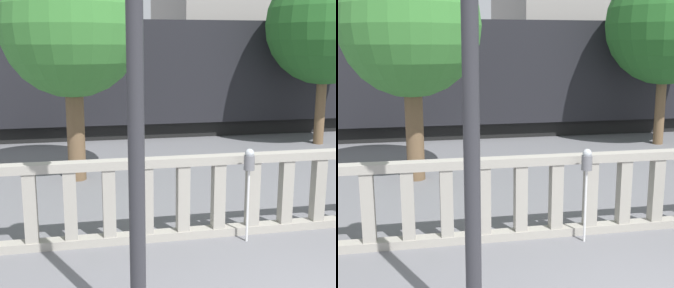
# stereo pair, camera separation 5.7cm
# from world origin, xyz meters

# --- Properties ---
(balustrade) EXTENTS (14.11, 0.24, 1.39)m
(balustrade) POSITION_xyz_m (0.00, 3.33, 0.70)
(balustrade) COLOR #9E998E
(balustrade) RESTS_ON ground
(lamppost) EXTENTS (0.41, 0.41, 5.58)m
(lamppost) POSITION_xyz_m (-2.31, 0.73, 3.14)
(lamppost) COLOR #2D2D33
(lamppost) RESTS_ON ground
(parking_meter) EXTENTS (0.17, 0.17, 1.56)m
(parking_meter) POSITION_xyz_m (-0.21, 2.98, 1.26)
(parking_meter) COLOR silver
(parking_meter) RESTS_ON ground
(train_near) EXTENTS (25.68, 2.79, 4.59)m
(train_near) POSITION_xyz_m (2.56, 12.97, 2.08)
(train_near) COLOR black
(train_near) RESTS_ON ground
(train_far) EXTENTS (28.34, 3.00, 4.43)m
(train_far) POSITION_xyz_m (-0.95, 31.36, 2.00)
(train_far) COLOR black
(train_far) RESTS_ON ground
(tree_left) EXTENTS (3.75, 3.75, 5.68)m
(tree_left) POSITION_xyz_m (4.90, 9.94, 3.79)
(tree_left) COLOR brown
(tree_left) RESTS_ON ground
(tree_right) EXTENTS (3.25, 3.25, 5.22)m
(tree_right) POSITION_xyz_m (-2.90, 7.23, 3.57)
(tree_right) COLOR brown
(tree_right) RESTS_ON ground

